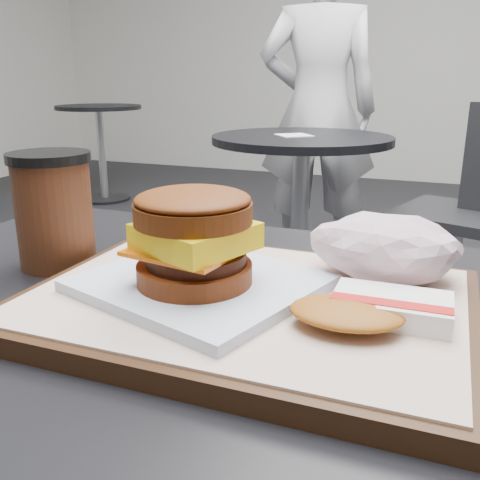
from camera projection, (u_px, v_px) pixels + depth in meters
name	position (u px, v px, depth m)	size (l,w,h in m)	color
serving_tray	(246.00, 304.00, 0.47)	(0.38, 0.28, 0.02)	#311B0D
breakfast_sandwich	(196.00, 249.00, 0.46)	(0.23, 0.22, 0.09)	white
hash_brown	(371.00, 309.00, 0.41)	(0.12, 0.09, 0.02)	white
crumpled_wrapper	(385.00, 247.00, 0.49)	(0.13, 0.11, 0.06)	white
coffee_cup	(54.00, 209.00, 0.58)	(0.09, 0.09, 0.13)	#431F10
neighbor_table	(300.00, 186.00, 2.12)	(0.70, 0.70, 0.75)	black
napkin	(294.00, 135.00, 2.05)	(0.12, 0.12, 0.00)	white
neighbor_chair	(479.00, 205.00, 1.99)	(0.65, 0.53, 0.88)	#9E9EA2
patron	(318.00, 110.00, 2.65)	(0.59, 0.39, 1.62)	silver
bg_table_mid	(100.00, 130.00, 4.21)	(0.66, 0.66, 0.75)	black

